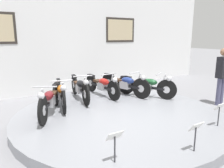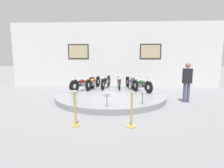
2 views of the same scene
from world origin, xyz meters
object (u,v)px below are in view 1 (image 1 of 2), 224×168
(motorcycle_red, at_px, (102,85))
(info_placard_front_centre, at_px, (196,131))
(motorcycle_maroon, at_px, (50,99))
(info_placard_front_right, at_px, (219,110))
(motorcycle_orange, at_px, (61,92))
(info_placard_front_left, at_px, (115,140))
(visitor_standing, at_px, (222,73))
(motorcycle_black, at_px, (80,87))
(motorcycle_blue, at_px, (125,83))
(motorcycle_green, at_px, (147,85))

(motorcycle_red, xyz_separation_m, info_placard_front_centre, (-0.38, -3.79, -0.00))
(motorcycle_maroon, height_order, info_placard_front_right, motorcycle_maroon)
(motorcycle_orange, height_order, info_placard_front_centre, motorcycle_orange)
(motorcycle_maroon, xyz_separation_m, info_placard_front_left, (0.22, -2.57, -0.02))
(info_placard_front_left, bearing_deg, visitor_standing, 15.23)
(motorcycle_maroon, relative_size, visitor_standing, 1.01)
(motorcycle_black, xyz_separation_m, motorcycle_blue, (1.45, -0.29, -0.00))
(motorcycle_maroon, bearing_deg, info_placard_front_centre, -63.06)
(info_placard_front_left, relative_size, info_placard_front_centre, 1.00)
(motorcycle_blue, distance_m, motorcycle_green, 0.69)
(info_placard_front_centre, bearing_deg, visitor_standing, 26.66)
(motorcycle_green, height_order, info_placard_front_right, motorcycle_green)
(motorcycle_green, bearing_deg, motorcycle_orange, 168.72)
(motorcycle_maroon, relative_size, motorcycle_black, 0.89)
(motorcycle_black, height_order, info_placard_front_left, motorcycle_black)
(motorcycle_green, bearing_deg, info_placard_front_right, -94.89)
(motorcycle_red, distance_m, motorcycle_green, 1.39)
(motorcycle_orange, height_order, motorcycle_green, motorcycle_orange)
(motorcycle_orange, bearing_deg, motorcycle_green, -11.28)
(motorcycle_red, bearing_deg, motorcycle_black, 179.76)
(motorcycle_black, relative_size, motorcycle_red, 1.01)
(motorcycle_blue, bearing_deg, visitor_standing, -38.29)
(visitor_standing, bearing_deg, info_placard_front_left, -164.77)
(motorcycle_orange, distance_m, motorcycle_blue, 2.12)
(motorcycle_maroon, bearing_deg, motorcycle_orange, 48.27)
(motorcycle_blue, relative_size, visitor_standing, 1.10)
(motorcycle_blue, distance_m, info_placard_front_centre, 3.66)
(info_placard_front_centre, bearing_deg, motorcycle_black, 95.79)
(info_placard_front_centre, bearing_deg, motorcycle_red, 84.28)
(motorcycle_red, xyz_separation_m, info_placard_front_right, (0.92, -3.37, -0.00))
(info_placard_front_left, bearing_deg, info_placard_front_centre, -17.83)
(motorcycle_maroon, relative_size, motorcycle_orange, 0.91)
(info_placard_front_right, bearing_deg, motorcycle_red, 105.27)
(motorcycle_blue, height_order, info_placard_front_left, motorcycle_blue)
(info_placard_front_right, bearing_deg, motorcycle_maroon, 137.65)
(motorcycle_green, xyz_separation_m, info_placard_front_centre, (-1.52, -2.99, -0.01))
(motorcycle_maroon, height_order, motorcycle_black, same)
(motorcycle_blue, distance_m, info_placard_front_left, 3.88)
(motorcycle_green, xyz_separation_m, info_placard_front_left, (-2.82, -2.57, -0.01))
(motorcycle_green, distance_m, info_placard_front_left, 3.81)
(visitor_standing, bearing_deg, motorcycle_black, 150.67)
(motorcycle_black, distance_m, info_placard_front_right, 3.77)
(motorcycle_orange, bearing_deg, info_placard_front_left, -94.42)
(motorcycle_maroon, xyz_separation_m, motorcycle_green, (3.04, -0.00, -0.02))
(motorcycle_maroon, distance_m, visitor_standing, 5.06)
(motorcycle_black, bearing_deg, motorcycle_maroon, -144.70)
(motorcycle_orange, height_order, motorcycle_black, motorcycle_black)
(motorcycle_black, bearing_deg, motorcycle_green, -22.93)
(motorcycle_blue, relative_size, info_placard_front_right, 3.76)
(motorcycle_black, relative_size, visitor_standing, 1.13)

